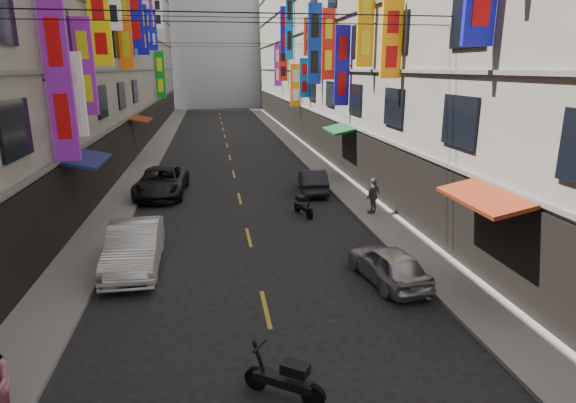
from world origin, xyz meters
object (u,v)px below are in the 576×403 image
object	(u,v)px
scooter_crossing	(285,379)
car_left_mid	(134,247)
car_left_far	(162,182)
car_right_far	(313,181)
pedestrian_rfar	(373,196)
car_right_mid	(388,264)
scooter_far_right	(303,206)

from	to	relation	value
scooter_crossing	car_left_mid	xyz separation A→B (m)	(-3.97, 7.34, 0.32)
car_left_far	car_right_far	xyz separation A→B (m)	(8.00, -0.67, -0.09)
car_left_mid	car_right_far	bearing A→B (deg)	47.43
car_right_far	pedestrian_rfar	size ratio (longest dim) A/B	2.36
pedestrian_rfar	car_left_mid	bearing A→B (deg)	-14.00
car_left_far	car_right_mid	xyz separation A→B (m)	(8.00, -12.16, -0.13)
scooter_far_right	car_left_mid	distance (m)	8.41
scooter_crossing	car_right_mid	size ratio (longest dim) A/B	0.44
scooter_crossing	car_right_far	size ratio (longest dim) A/B	0.40
scooter_far_right	car_right_far	size ratio (longest dim) A/B	0.46
car_left_mid	pedestrian_rfar	size ratio (longest dim) A/B	2.84
car_left_far	car_right_mid	world-z (taller)	car_left_far
scooter_crossing	pedestrian_rfar	bearing A→B (deg)	8.30
car_left_mid	car_left_far	bearing A→B (deg)	88.72
car_left_mid	scooter_crossing	bearing A→B (deg)	-62.87
car_left_mid	car_right_mid	bearing A→B (deg)	-17.86
scooter_far_right	car_right_mid	bearing A→B (deg)	85.59
car_left_far	pedestrian_rfar	bearing A→B (deg)	-24.81
pedestrian_rfar	car_left_far	bearing A→B (deg)	-66.80
car_left_mid	pedestrian_rfar	world-z (taller)	pedestrian_rfar
car_right_mid	car_right_far	xyz separation A→B (m)	(0.00, 11.49, 0.04)
scooter_far_right	car_left_far	xyz separation A→B (m)	(-6.70, 4.71, 0.29)
car_left_mid	car_right_far	xyz separation A→B (m)	(8.00, 9.11, -0.13)
scooter_crossing	car_left_far	world-z (taller)	car_left_far
scooter_far_right	pedestrian_rfar	size ratio (longest dim) A/B	1.08
scooter_crossing	car_right_mid	distance (m)	6.39
scooter_far_right	car_left_mid	size ratio (longest dim) A/B	0.38
car_left_mid	car_right_far	world-z (taller)	car_left_mid
car_right_far	pedestrian_rfar	distance (m)	4.94
pedestrian_rfar	car_right_mid	bearing A→B (deg)	36.36
scooter_far_right	car_left_far	world-z (taller)	car_left_far
scooter_crossing	car_left_mid	bearing A→B (deg)	63.00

